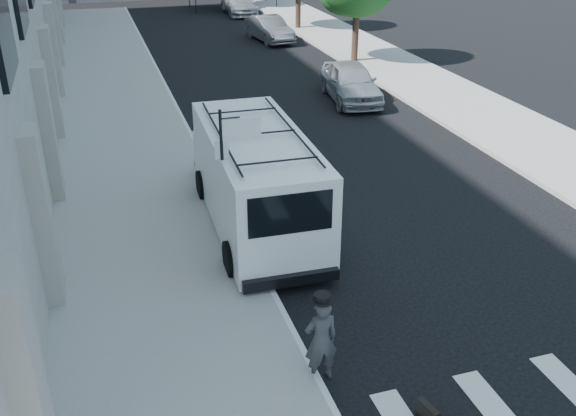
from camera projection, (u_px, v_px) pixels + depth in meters
ground at (388, 319)px, 12.90m from camera, size 120.00×120.00×0.00m
sidewalk_left at (116, 106)px, 25.42m from camera, size 4.50×48.00×0.15m
sidewalk_right at (380, 60)px, 32.38m from camera, size 4.00×56.00×0.15m
sign_pole at (233, 153)px, 13.83m from camera, size 1.03×0.07×3.50m
businessman at (321, 340)px, 10.99m from camera, size 0.60×0.40×1.64m
briefcase at (428, 414)px, 10.33m from camera, size 0.20×0.45×0.34m
suitcase at (258, 249)px, 14.84m from camera, size 0.26×0.39×1.07m
cargo_van at (255, 178)px, 15.97m from camera, size 2.57×6.85×2.53m
parked_car_a at (351, 82)px, 26.04m from camera, size 2.38×4.72×1.54m
parked_car_b at (269, 29)px, 36.43m from camera, size 2.01×4.34×1.38m
parked_car_c at (239, 4)px, 44.47m from camera, size 2.01×4.76×1.37m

